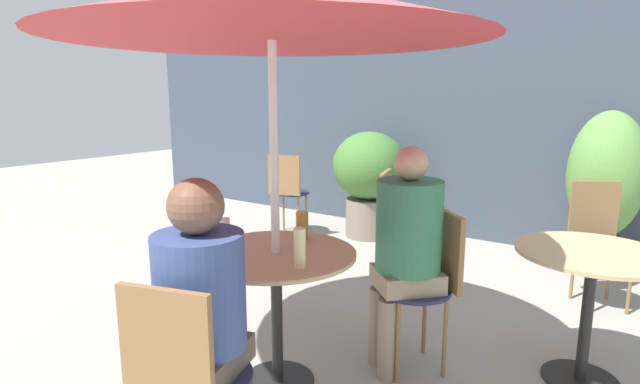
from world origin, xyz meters
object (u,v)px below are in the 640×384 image
potted_plant_0 (369,175)px  potted_plant_1 (605,183)px  bistro_chair_3 (287,187)px  umbrella (271,10)px  seated_person_1 (406,241)px  beer_glass_2 (225,234)px  bistro_chair_1 (430,274)px  beer_glass_1 (302,226)px  bistro_chair_0 (183,371)px  cafe_table_near (276,279)px  cafe_table_far (591,281)px  beer_glass_0 (300,248)px  bistro_chair_2 (599,230)px  bistro_chair_4 (396,213)px  seated_person_0 (203,306)px

potted_plant_0 → potted_plant_1: potted_plant_1 is taller
bistro_chair_3 → umbrella: 3.15m
seated_person_1 → beer_glass_2: (-0.72, -0.64, 0.07)m
seated_person_1 → potted_plant_0: (-1.48, 2.25, -0.07)m
bistro_chair_1 → beer_glass_1: 0.76m
bistro_chair_0 → bistro_chair_1: (0.34, 1.44, 0.00)m
beer_glass_2 → cafe_table_near: bearing=27.8°
bistro_chair_1 → bistro_chair_3: same height
cafe_table_far → beer_glass_0: 1.55m
bistro_chair_0 → bistro_chair_2: 3.17m
cafe_table_near → bistro_chair_4: bearing=96.5°
bistro_chair_3 → potted_plant_1: (2.92, 0.62, 0.24)m
bistro_chair_1 → beer_glass_0: bearing=-71.8°
bistro_chair_1 → seated_person_0: (-0.39, -1.30, 0.19)m
bistro_chair_0 → bistro_chair_1: same height
potted_plant_1 → beer_glass_2: bearing=-115.7°
bistro_chair_3 → potted_plant_0: size_ratio=0.79×
cafe_table_near → beer_glass_0: bearing=-25.6°
beer_glass_1 → bistro_chair_4: bearing=96.5°
beer_glass_0 → beer_glass_2: beer_glass_0 is taller
bistro_chair_3 → bistro_chair_1: bearing=126.5°
cafe_table_far → bistro_chair_2: bistro_chair_2 is taller
beer_glass_2 → potted_plant_1: (1.45, 3.01, -0.03)m
cafe_table_near → seated_person_0: size_ratio=0.67×
bistro_chair_1 → seated_person_1: bearing=-90.0°
cafe_table_near → bistro_chair_1: size_ratio=0.92×
bistro_chair_0 → seated_person_1: (0.24, 1.33, 0.20)m
cafe_table_far → umbrella: (-1.34, -0.95, 1.35)m
seated_person_1 → beer_glass_0: 0.68m
beer_glass_1 → potted_plant_0: (-0.96, 2.49, -0.14)m
beer_glass_0 → potted_plant_1: potted_plant_1 is taller
seated_person_0 → beer_glass_0: seated_person_0 is taller
potted_plant_0 → bistro_chair_2: bearing=-14.5°
bistro_chair_2 → beer_glass_2: (-1.49, -2.30, 0.27)m
cafe_table_near → potted_plant_1: bearing=67.3°
cafe_table_far → seated_person_1: size_ratio=0.61×
cafe_table_near → potted_plant_0: size_ratio=0.73×
seated_person_1 → beer_glass_2: bearing=-95.1°
potted_plant_1 → bistro_chair_1: bearing=-105.4°
cafe_table_far → bistro_chair_2: 1.24m
bistro_chair_4 → beer_glass_0: size_ratio=4.74×
seated_person_1 → cafe_table_far: bearing=70.1°
bistro_chair_1 → seated_person_1: 0.25m
bistro_chair_4 → seated_person_0: size_ratio=0.73×
bistro_chair_4 → beer_glass_2: size_ratio=5.30×
beer_glass_1 → potted_plant_0: potted_plant_0 is taller
cafe_table_far → bistro_chair_1: bistro_chair_1 is taller
bistro_chair_4 → potted_plant_1: (1.41, 1.07, 0.24)m
bistro_chair_2 → umbrella: bearing=-152.7°
cafe_table_far → bistro_chair_3: (-3.06, 1.31, -0.02)m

